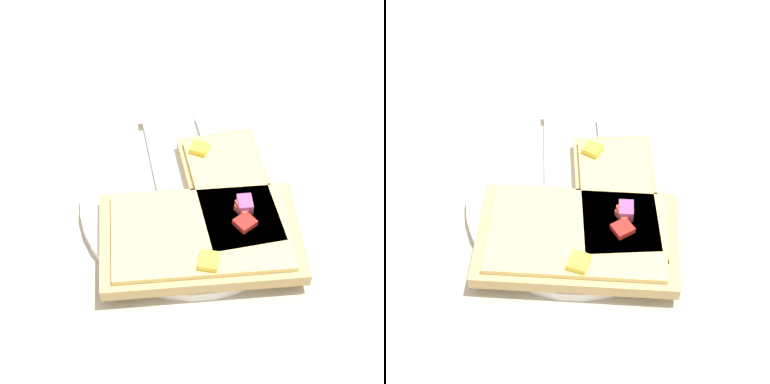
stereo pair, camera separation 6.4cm
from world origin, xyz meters
The scene contains 7 objects.
ground_plane centered at (0.00, 0.00, 0.00)m, with size 4.00×4.00×0.00m, color #BCB29E.
plate centered at (0.00, 0.00, 0.01)m, with size 0.23×0.23×0.01m.
fork centered at (0.01, -0.03, 0.01)m, with size 0.19×0.14×0.01m.
knife centered at (-0.06, 0.00, 0.01)m, with size 0.17×0.12×0.01m.
pizza_slice_main centered at (0.05, 0.03, 0.02)m, with size 0.19×0.22×0.03m.
pizza_slice_corner centered at (-0.01, 0.04, 0.02)m, with size 0.18×0.16×0.03m.
crumb_scatter centered at (0.00, 0.02, 0.02)m, with size 0.18×0.08×0.01m.
Camera 2 is at (0.35, 0.22, 0.52)m, focal length 60.00 mm.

